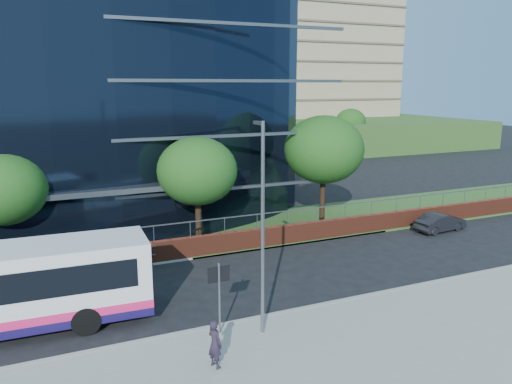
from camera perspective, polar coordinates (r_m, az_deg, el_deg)
name	(u,v)px	position (r m, az deg, el deg)	size (l,w,h in m)	color
ground	(92,341)	(20.40, -18.22, -15.86)	(200.00, 200.00, 0.00)	black
kerb	(95,352)	(19.48, -17.92, -16.98)	(80.00, 0.25, 0.16)	gray
yellow_line_outer	(95,351)	(19.69, -17.97, -16.90)	(80.00, 0.08, 0.01)	gold
yellow_line_inner	(94,349)	(19.83, -18.02, -16.69)	(80.00, 0.08, 0.01)	gold
grass_verge	(405,210)	(39.63, 16.70, -1.95)	(36.00, 8.00, 0.12)	#2D511E
retaining_wall	(395,220)	(34.25, 15.64, -3.12)	(34.00, 0.40, 2.11)	maroon
apartment_block	(256,73)	(82.32, 0.04, 13.39)	(60.00, 42.00, 30.00)	#2D511E
street_sign	(219,283)	(18.90, -4.25, -10.36)	(0.85, 0.09, 2.80)	slate
tree_far_b	(3,190)	(28.11, -26.90, 0.24)	(4.29, 4.29, 6.05)	black
tree_far_c	(197,171)	(28.72, -6.73, 2.38)	(4.62, 4.62, 6.51)	black
tree_far_d	(324,150)	(33.22, 7.76, 4.82)	(5.28, 5.28, 7.44)	black
tree_dist_e	(253,124)	(63.51, -0.29, 7.81)	(4.62, 4.62, 6.51)	black
tree_dist_f	(351,122)	(73.06, 10.76, 7.92)	(4.29, 4.29, 6.05)	black
streetlight_east	(262,223)	(18.16, 0.73, -3.61)	(0.15, 0.77, 8.00)	slate
parked_car	(440,222)	(34.65, 20.31, -3.27)	(1.27, 3.66, 1.20)	black
pedestrian	(215,344)	(17.30, -4.72, -16.88)	(0.61, 0.40, 1.68)	#241C2A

